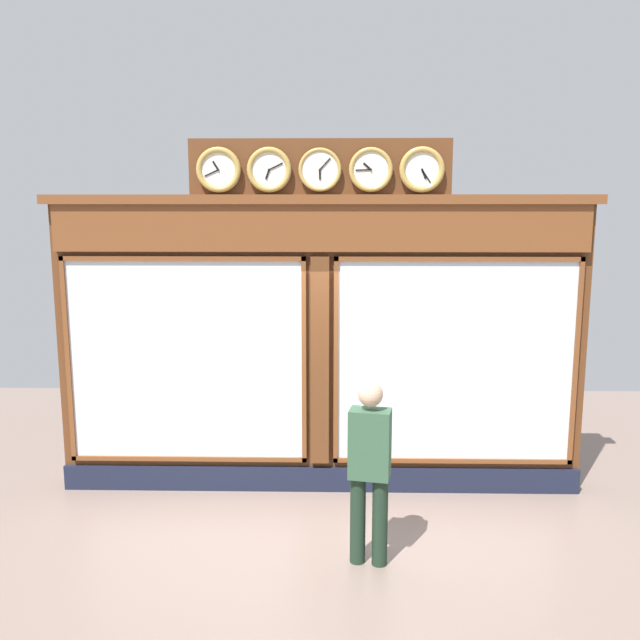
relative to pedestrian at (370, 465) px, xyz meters
name	(u,v)px	position (x,y,z in m)	size (l,w,h in m)	color
shop_facade	(320,342)	(0.47, -1.68, 0.77)	(5.93, 0.42, 3.88)	#5B3319
pedestrian	(370,465)	(0.00, 0.00, 0.00)	(0.40, 0.29, 1.69)	#1C2F21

